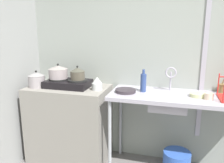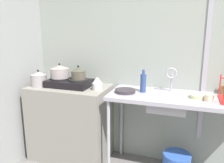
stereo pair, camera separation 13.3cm
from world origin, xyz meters
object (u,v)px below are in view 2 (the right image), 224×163
at_px(frying_pan, 125,91).
at_px(utensil_jar, 224,90).
at_px(percolator, 97,83).
at_px(sink_basin, 168,103).
at_px(stove, 69,83).
at_px(faucet, 171,75).
at_px(cup_by_rack, 209,98).
at_px(pot_on_left_burner, 60,71).
at_px(pot_beside_stove, 39,79).
at_px(bottle_by_sink, 143,83).
at_px(small_bowl_on_drainboard, 198,96).
at_px(pot_on_right_burner, 78,73).

xyz_separation_m(frying_pan, utensil_jar, (1.00, 0.26, 0.03)).
distance_m(percolator, sink_basin, 0.79).
bearing_deg(stove, faucet, 6.77).
relative_size(frying_pan, utensil_jar, 1.11).
bearing_deg(cup_by_rack, pot_on_left_burner, 177.47).
bearing_deg(sink_basin, pot_beside_stove, -177.56).
distance_m(percolator, utensil_jar, 1.35).
distance_m(pot_on_left_burner, bottle_by_sink, 1.00).
relative_size(faucet, small_bowl_on_drainboard, 1.69).
height_order(sink_basin, cup_by_rack, cup_by_rack).
distance_m(stove, pot_beside_stove, 0.37).
bearing_deg(faucet, pot_beside_stove, -171.01).
xyz_separation_m(pot_on_left_burner, pot_beside_stove, (-0.23, -0.10, -0.09)).
bearing_deg(pot_beside_stove, percolator, 5.54).
bearing_deg(cup_by_rack, bottle_by_sink, 170.33).
relative_size(percolator, faucet, 0.55).
xyz_separation_m(pot_beside_stove, sink_basin, (1.50, 0.06, -0.16)).
distance_m(pot_beside_stove, utensil_jar, 2.08).
xyz_separation_m(pot_on_left_burner, bottle_by_sink, (1.00, 0.04, -0.07)).
distance_m(sink_basin, bottle_by_sink, 0.33).
distance_m(pot_on_left_burner, frying_pan, 0.84).
height_order(percolator, cup_by_rack, percolator).
bearing_deg(pot_on_right_burner, sink_basin, -2.10).
distance_m(pot_beside_stove, sink_basin, 1.51).
distance_m(pot_on_left_burner, percolator, 0.51).
relative_size(stove, faucet, 1.90).
relative_size(pot_on_right_burner, pot_beside_stove, 0.84).
distance_m(percolator, frying_pan, 0.33).
bearing_deg(percolator, bottle_by_sink, 7.84).
relative_size(pot_on_left_burner, faucet, 0.83).
bearing_deg(bottle_by_sink, cup_by_rack, -9.67).
height_order(pot_on_right_burner, cup_by_rack, pot_on_right_burner).
bearing_deg(stove, sink_basin, -1.87).
height_order(pot_beside_stove, cup_by_rack, pot_beside_stove).
xyz_separation_m(percolator, frying_pan, (0.33, -0.01, -0.06)).
bearing_deg(sink_basin, stove, 178.13).
bearing_deg(pot_on_left_burner, percolator, -3.63).
distance_m(pot_beside_stove, faucet, 1.54).
distance_m(pot_on_left_burner, pot_beside_stove, 0.27).
height_order(pot_beside_stove, utensil_jar, same).
relative_size(pot_beside_stove, frying_pan, 0.90).
relative_size(stove, sink_basin, 1.37).
bearing_deg(sink_basin, cup_by_rack, -5.32).
bearing_deg(percolator, utensil_jar, 10.71).
xyz_separation_m(bottle_by_sink, utensil_jar, (0.82, 0.18, -0.05)).
height_order(stove, small_bowl_on_drainboard, stove).
relative_size(pot_on_left_burner, percolator, 1.52).
relative_size(stove, bottle_by_sink, 2.10).
relative_size(stove, pot_on_left_burner, 2.29).
xyz_separation_m(frying_pan, bottle_by_sink, (0.18, 0.08, 0.09)).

